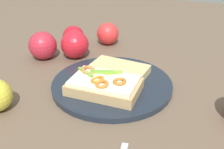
{
  "coord_description": "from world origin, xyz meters",
  "views": [
    {
      "loc": [
        -0.21,
        0.52,
        0.34
      ],
      "look_at": [
        0.0,
        0.0,
        0.03
      ],
      "focal_mm": 42.71,
      "sensor_mm": 36.0,
      "label": 1
    }
  ],
  "objects_px": {
    "apple_3": "(43,46)",
    "apple_4": "(75,45)",
    "apple_0": "(108,34)",
    "sandwich": "(104,85)",
    "apple_5": "(74,36)",
    "bread_slice_side": "(118,70)",
    "plate": "(112,84)"
  },
  "relations": [
    {
      "from": "sandwich",
      "to": "apple_5",
      "type": "height_order",
      "value": "apple_5"
    },
    {
      "from": "plate",
      "to": "sandwich",
      "type": "xyz_separation_m",
      "value": [
        -0.0,
        0.05,
        0.02
      ]
    },
    {
      "from": "plate",
      "to": "apple_4",
      "type": "xyz_separation_m",
      "value": [
        0.17,
        -0.12,
        0.03
      ]
    },
    {
      "from": "apple_0",
      "to": "apple_5",
      "type": "relative_size",
      "value": 1.05
    },
    {
      "from": "apple_0",
      "to": "apple_4",
      "type": "xyz_separation_m",
      "value": [
        0.05,
        0.14,
        0.0
      ]
    },
    {
      "from": "bread_slice_side",
      "to": "apple_3",
      "type": "distance_m",
      "value": 0.25
    },
    {
      "from": "sandwich",
      "to": "apple_0",
      "type": "bearing_deg",
      "value": -69.92
    },
    {
      "from": "sandwich",
      "to": "plate",
      "type": "bearing_deg",
      "value": -90.78
    },
    {
      "from": "apple_3",
      "to": "apple_4",
      "type": "xyz_separation_m",
      "value": [
        -0.08,
        -0.04,
        0.0
      ]
    },
    {
      "from": "apple_0",
      "to": "apple_3",
      "type": "height_order",
      "value": "apple_3"
    },
    {
      "from": "apple_0",
      "to": "apple_5",
      "type": "height_order",
      "value": "apple_0"
    },
    {
      "from": "sandwich",
      "to": "bread_slice_side",
      "type": "relative_size",
      "value": 1.11
    },
    {
      "from": "apple_0",
      "to": "apple_4",
      "type": "relative_size",
      "value": 0.88
    },
    {
      "from": "plate",
      "to": "sandwich",
      "type": "height_order",
      "value": "sandwich"
    },
    {
      "from": "bread_slice_side",
      "to": "apple_3",
      "type": "height_order",
      "value": "apple_3"
    },
    {
      "from": "apple_3",
      "to": "apple_4",
      "type": "distance_m",
      "value": 0.09
    },
    {
      "from": "apple_3",
      "to": "bread_slice_side",
      "type": "bearing_deg",
      "value": 173.13
    },
    {
      "from": "apple_4",
      "to": "bread_slice_side",
      "type": "bearing_deg",
      "value": 156.65
    },
    {
      "from": "apple_0",
      "to": "apple_4",
      "type": "height_order",
      "value": "apple_4"
    },
    {
      "from": "apple_5",
      "to": "apple_0",
      "type": "bearing_deg",
      "value": -146.73
    },
    {
      "from": "bread_slice_side",
      "to": "apple_4",
      "type": "distance_m",
      "value": 0.18
    },
    {
      "from": "apple_4",
      "to": "apple_5",
      "type": "relative_size",
      "value": 1.18
    },
    {
      "from": "sandwich",
      "to": "apple_5",
      "type": "distance_m",
      "value": 0.32
    },
    {
      "from": "bread_slice_side",
      "to": "apple_4",
      "type": "xyz_separation_m",
      "value": [
        0.16,
        -0.07,
        0.02
      ]
    },
    {
      "from": "sandwich",
      "to": "apple_4",
      "type": "distance_m",
      "value": 0.23
    },
    {
      "from": "sandwich",
      "to": "apple_3",
      "type": "xyz_separation_m",
      "value": [
        0.25,
        -0.12,
        0.01
      ]
    },
    {
      "from": "bread_slice_side",
      "to": "apple_0",
      "type": "bearing_deg",
      "value": -56.48
    },
    {
      "from": "bread_slice_side",
      "to": "apple_3",
      "type": "xyz_separation_m",
      "value": [
        0.25,
        -0.03,
        0.02
      ]
    },
    {
      "from": "apple_3",
      "to": "apple_5",
      "type": "relative_size",
      "value": 1.18
    },
    {
      "from": "apple_4",
      "to": "apple_5",
      "type": "bearing_deg",
      "value": -58.29
    },
    {
      "from": "apple_3",
      "to": "sandwich",
      "type": "bearing_deg",
      "value": 153.68
    },
    {
      "from": "plate",
      "to": "apple_0",
      "type": "relative_size",
      "value": 4.01
    }
  ]
}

